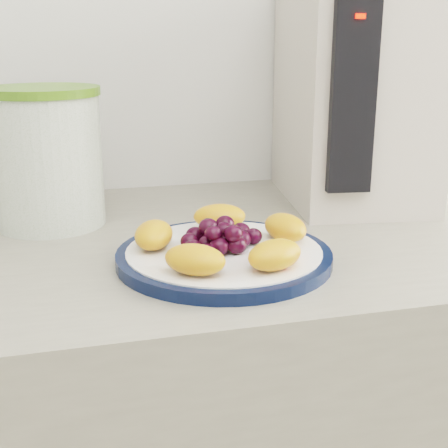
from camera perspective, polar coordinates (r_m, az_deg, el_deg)
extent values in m
cylinder|color=#0A1634|center=(0.77, 0.00, -3.00)|extent=(0.27, 0.27, 0.01)
cylinder|color=white|center=(0.77, 0.00, -2.94)|extent=(0.24, 0.24, 0.02)
cylinder|color=#3D6022|center=(0.94, -15.87, 5.51)|extent=(0.18, 0.18, 0.19)
cylinder|color=#507923|center=(0.93, -16.37, 11.59)|extent=(0.18, 0.18, 0.01)
cube|color=beige|center=(1.07, 11.82, 11.93)|extent=(0.25, 0.32, 0.37)
cube|color=black|center=(0.90, 11.68, 11.41)|extent=(0.07, 0.03, 0.27)
cube|color=#FF0C05|center=(0.89, 12.35, 18.08)|extent=(0.01, 0.01, 0.01)
ellipsoid|color=orange|center=(0.81, 5.63, -0.30)|extent=(0.06, 0.08, 0.03)
ellipsoid|color=orange|center=(0.85, -0.41, 0.70)|extent=(0.08, 0.06, 0.03)
ellipsoid|color=orange|center=(0.78, -6.44, -0.99)|extent=(0.07, 0.08, 0.03)
ellipsoid|color=orange|center=(0.69, -2.67, -3.26)|extent=(0.08, 0.08, 0.03)
ellipsoid|color=orange|center=(0.71, 4.66, -2.82)|extent=(0.08, 0.07, 0.03)
ellipsoid|color=black|center=(0.77, 0.00, -1.55)|extent=(0.02, 0.02, 0.02)
ellipsoid|color=black|center=(0.77, 1.57, -1.41)|extent=(0.02, 0.02, 0.02)
ellipsoid|color=black|center=(0.79, 0.42, -1.16)|extent=(0.02, 0.02, 0.02)
ellipsoid|color=black|center=(0.78, -1.13, -1.17)|extent=(0.02, 0.02, 0.02)
ellipsoid|color=black|center=(0.76, -1.59, -1.79)|extent=(0.02, 0.02, 0.02)
ellipsoid|color=black|center=(0.75, -0.45, -2.07)|extent=(0.02, 0.02, 0.02)
ellipsoid|color=black|center=(0.75, 1.17, -1.93)|extent=(0.02, 0.02, 0.02)
ellipsoid|color=black|center=(0.79, 2.70, -1.12)|extent=(0.02, 0.02, 0.02)
ellipsoid|color=black|center=(0.80, 1.54, -0.69)|extent=(0.03, 0.03, 0.02)
ellipsoid|color=black|center=(0.81, 0.02, -0.63)|extent=(0.02, 0.02, 0.02)
ellipsoid|color=black|center=(0.80, -1.50, -0.74)|extent=(0.02, 0.02, 0.02)
ellipsoid|color=black|center=(0.79, -2.67, -1.06)|extent=(0.02, 0.02, 0.02)
ellipsoid|color=black|center=(0.77, -3.18, -1.60)|extent=(0.02, 0.02, 0.02)
ellipsoid|color=black|center=(0.75, -2.84, -2.17)|extent=(0.02, 0.02, 0.02)
ellipsoid|color=black|center=(0.73, -1.69, -2.58)|extent=(0.02, 0.02, 0.02)
ellipsoid|color=black|center=(0.76, 0.00, -0.50)|extent=(0.02, 0.02, 0.02)
ellipsoid|color=black|center=(0.78, 0.09, -0.01)|extent=(0.02, 0.02, 0.02)
ellipsoid|color=black|center=(0.77, -1.44, -0.29)|extent=(0.02, 0.02, 0.02)
ellipsoid|color=black|center=(0.75, -1.01, -0.87)|extent=(0.02, 0.02, 0.02)
ellipsoid|color=black|center=(0.75, 0.86, -0.88)|extent=(0.02, 0.02, 0.02)
ellipsoid|color=red|center=(0.72, 3.75, -2.71)|extent=(0.03, 0.03, 0.02)
ellipsoid|color=red|center=(0.74, 5.58, -2.37)|extent=(0.04, 0.03, 0.02)
ellipsoid|color=red|center=(0.71, 5.28, -3.22)|extent=(0.04, 0.04, 0.02)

